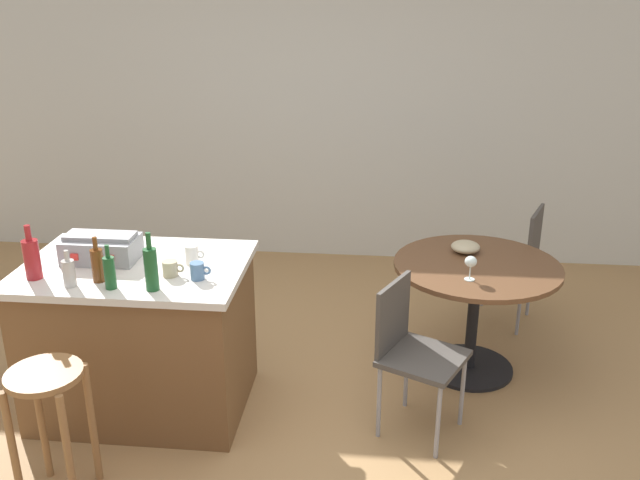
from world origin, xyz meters
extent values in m
plane|color=#A37A4C|center=(0.00, 0.00, 0.00)|extent=(8.80, 8.80, 0.00)
cube|color=beige|center=(0.00, 2.75, 1.35)|extent=(8.00, 0.10, 2.70)
cube|color=brown|center=(-0.84, 0.27, 0.42)|extent=(1.15, 0.80, 0.85)
cube|color=beige|center=(-0.84, 0.27, 0.87)|extent=(1.21, 0.86, 0.04)
cylinder|color=olive|center=(-0.87, -0.40, 0.33)|extent=(0.04, 0.04, 0.66)
cylinder|color=olive|center=(-1.13, -0.40, 0.33)|extent=(0.04, 0.04, 0.66)
cylinder|color=olive|center=(-1.13, -0.66, 0.33)|extent=(0.04, 0.04, 0.66)
cylinder|color=olive|center=(-0.87, -0.66, 0.33)|extent=(0.04, 0.04, 0.66)
cylinder|color=olive|center=(-1.00, -0.53, 0.67)|extent=(0.35, 0.35, 0.03)
cylinder|color=black|center=(1.07, 0.84, 0.01)|extent=(0.55, 0.55, 0.02)
cylinder|color=black|center=(1.07, 0.84, 0.35)|extent=(0.07, 0.07, 0.70)
cylinder|color=brown|center=(1.07, 0.84, 0.72)|extent=(1.01, 1.01, 0.03)
cube|color=#47423D|center=(1.36, 1.56, 0.47)|extent=(0.52, 0.52, 0.03)
cube|color=#47423D|center=(1.54, 1.49, 0.67)|extent=(0.16, 0.34, 0.40)
cylinder|color=gray|center=(1.45, 1.34, 0.23)|extent=(0.02, 0.02, 0.46)
cylinder|color=gray|center=(1.58, 1.65, 0.23)|extent=(0.02, 0.02, 0.46)
cylinder|color=gray|center=(1.27, 1.78, 0.23)|extent=(0.02, 0.02, 0.46)
cylinder|color=gray|center=(1.14, 1.46, 0.23)|extent=(0.02, 0.02, 0.46)
cube|color=#47423D|center=(0.74, 0.17, 0.45)|extent=(0.54, 0.54, 0.03)
cube|color=#47423D|center=(0.57, 0.25, 0.65)|extent=(0.18, 0.33, 0.40)
cylinder|color=gray|center=(0.66, 0.39, 0.22)|extent=(0.02, 0.02, 0.44)
cylinder|color=gray|center=(0.51, 0.09, 0.22)|extent=(0.02, 0.02, 0.44)
cylinder|color=gray|center=(0.82, -0.06, 0.22)|extent=(0.02, 0.02, 0.44)
cylinder|color=gray|center=(0.97, 0.24, 0.22)|extent=(0.02, 0.02, 0.44)
cube|color=gray|center=(-1.04, 0.31, 0.95)|extent=(0.40, 0.24, 0.13)
cube|color=gray|center=(-1.04, 0.31, 1.03)|extent=(0.38, 0.14, 0.02)
cube|color=red|center=(-1.14, 0.19, 0.95)|extent=(0.04, 0.01, 0.04)
cube|color=red|center=(-0.94, 0.19, 0.95)|extent=(0.04, 0.01, 0.04)
cylinder|color=#194C23|center=(-0.63, -0.04, 1.00)|extent=(0.07, 0.07, 0.22)
cylinder|color=#194C23|center=(-0.63, -0.04, 1.15)|extent=(0.03, 0.03, 0.09)
cylinder|color=#603314|center=(-0.94, 0.04, 0.97)|extent=(0.06, 0.06, 0.17)
cylinder|color=#603314|center=(-0.94, 0.04, 1.09)|extent=(0.02, 0.02, 0.07)
cylinder|color=#194C23|center=(-0.85, -0.04, 0.97)|extent=(0.06, 0.06, 0.17)
cylinder|color=#194C23|center=(-0.85, -0.04, 1.09)|extent=(0.02, 0.02, 0.07)
cylinder|color=maroon|center=(-1.29, 0.04, 0.99)|extent=(0.08, 0.08, 0.21)
cylinder|color=maroon|center=(-1.29, 0.04, 1.14)|extent=(0.03, 0.03, 0.08)
cylinder|color=#B7B2AD|center=(-1.06, -0.04, 0.96)|extent=(0.06, 0.06, 0.14)
cylinder|color=#B7B2AD|center=(-1.06, -0.04, 1.05)|extent=(0.02, 0.02, 0.05)
cylinder|color=tan|center=(-0.60, 0.14, 0.93)|extent=(0.08, 0.08, 0.08)
torus|color=tan|center=(-0.55, 0.14, 0.93)|extent=(0.05, 0.01, 0.05)
cylinder|color=#4C7099|center=(-0.45, 0.11, 0.93)|extent=(0.07, 0.07, 0.09)
torus|color=#4C7099|center=(-0.40, 0.11, 0.94)|extent=(0.05, 0.01, 0.05)
cylinder|color=white|center=(-0.53, 0.30, 0.94)|extent=(0.07, 0.07, 0.11)
torus|color=white|center=(-0.48, 0.30, 0.95)|extent=(0.05, 0.01, 0.05)
cylinder|color=silver|center=(1.00, 0.60, 0.73)|extent=(0.06, 0.06, 0.00)
cylinder|color=silver|center=(1.00, 0.60, 0.78)|extent=(0.01, 0.01, 0.08)
ellipsoid|color=silver|center=(1.00, 0.60, 0.84)|extent=(0.07, 0.07, 0.06)
ellipsoid|color=tan|center=(1.02, 1.03, 0.77)|extent=(0.18, 0.18, 0.07)
camera|label=1|loc=(0.51, -3.08, 2.35)|focal=38.80mm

